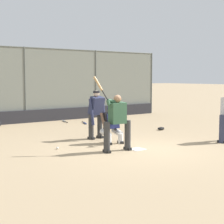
% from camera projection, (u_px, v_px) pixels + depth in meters
% --- Properties ---
extents(ground_plane, '(160.00, 160.00, 0.00)m').
position_uv_depth(ground_plane, '(137.00, 149.00, 11.10)').
color(ground_plane, tan).
extents(home_plate_marker, '(0.43, 0.43, 0.01)m').
position_uv_depth(home_plate_marker, '(137.00, 149.00, 11.10)').
color(home_plate_marker, white).
rests_on(home_plate_marker, ground_plane).
extents(backstop_fence, '(15.98, 0.08, 3.53)m').
position_uv_depth(backstop_fence, '(25.00, 83.00, 17.41)').
color(backstop_fence, '#515651').
rests_on(backstop_fence, ground_plane).
extents(padding_wall, '(15.58, 0.18, 0.58)m').
position_uv_depth(padding_wall, '(27.00, 117.00, 17.47)').
color(padding_wall, '#28282D').
rests_on(padding_wall, ground_plane).
extents(bleachers_beyond, '(11.13, 1.95, 1.16)m').
position_uv_depth(bleachers_beyond, '(42.00, 109.00, 20.37)').
color(bleachers_beyond, slate).
rests_on(bleachers_beyond, ground_plane).
extents(batter_at_plate, '(1.01, 0.62, 2.16)m').
position_uv_depth(batter_at_plate, '(117.00, 121.00, 10.73)').
color(batter_at_plate, '#333333').
rests_on(batter_at_plate, ground_plane).
extents(catcher_behind_plate, '(0.68, 0.82, 1.26)m').
position_uv_depth(catcher_behind_plate, '(112.00, 123.00, 12.06)').
color(catcher_behind_plate, silver).
rests_on(catcher_behind_plate, ground_plane).
extents(umpire_home, '(0.68, 0.45, 1.68)m').
position_uv_depth(umpire_home, '(96.00, 113.00, 12.89)').
color(umpire_home, '#333333').
rests_on(umpire_home, ground_plane).
extents(spare_bat_near_backstop, '(0.25, 0.82, 0.07)m').
position_uv_depth(spare_bat_near_backstop, '(64.00, 121.00, 17.83)').
color(spare_bat_near_backstop, black).
rests_on(spare_bat_near_backstop, ground_plane).
extents(spare_bat_third_base_side, '(0.36, 0.84, 0.07)m').
position_uv_depth(spare_bat_third_base_side, '(85.00, 123.00, 17.16)').
color(spare_bat_third_base_side, black).
rests_on(spare_bat_third_base_side, ground_plane).
extents(fielding_glove_on_dirt, '(0.33, 0.25, 0.12)m').
position_uv_depth(fielding_glove_on_dirt, '(161.00, 129.00, 15.12)').
color(fielding_glove_on_dirt, black).
rests_on(fielding_glove_on_dirt, ground_plane).
extents(baseball_loose, '(0.07, 0.07, 0.07)m').
position_uv_depth(baseball_loose, '(57.00, 148.00, 11.11)').
color(baseball_loose, white).
rests_on(baseball_loose, ground_plane).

